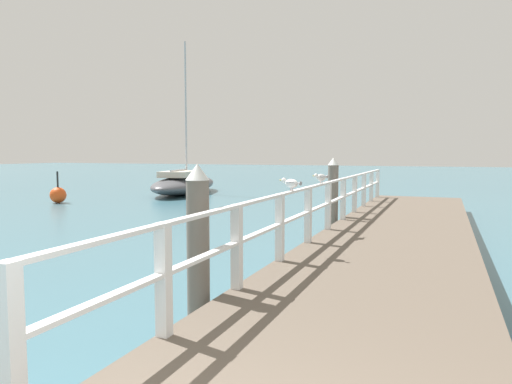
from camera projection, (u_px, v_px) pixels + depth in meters
pier_deck at (395, 245)px, 9.98m from camera, size 3.09×18.13×0.50m
pier_railing at (328, 200)px, 10.45m from camera, size 0.12×16.65×1.07m
dock_piling_near at (198, 248)px, 5.73m from camera, size 0.29×0.29×2.09m
dock_piling_far at (333, 196)px, 12.62m from camera, size 0.29×0.29×2.09m
seagull_foreground at (291, 183)px, 7.90m from camera, size 0.45×0.25×0.21m
seagull_background at (321, 177)px, 9.77m from camera, size 0.25×0.46×0.21m
boat_3 at (184, 184)px, 25.46m from camera, size 4.28×8.02×8.21m
channel_buoy at (58, 195)px, 20.71m from camera, size 0.70×0.70×1.40m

